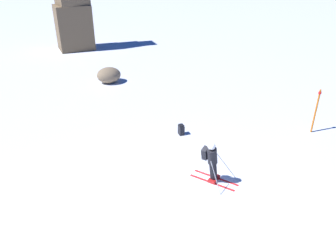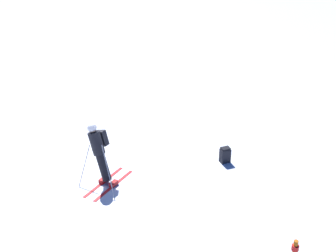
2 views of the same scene
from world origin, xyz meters
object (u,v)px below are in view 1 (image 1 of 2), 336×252
spare_backpack (181,130)px  trail_marker (316,109)px  skier (212,160)px  exposed_boulder_0 (109,75)px

spare_backpack → trail_marker: bearing=72.0°
spare_backpack → trail_marker: (5.64, -2.35, 0.91)m
skier → exposed_boulder_0: (-0.35, 11.96, -0.54)m
exposed_boulder_0 → spare_backpack: bearing=-82.5°
exposed_boulder_0 → skier: bearing=-88.3°
skier → trail_marker: size_ratio=0.88×
exposed_boulder_0 → trail_marker: bearing=-57.6°
skier → trail_marker: bearing=-20.4°
skier → trail_marker: trail_marker is taller
spare_backpack → trail_marker: size_ratio=0.24×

